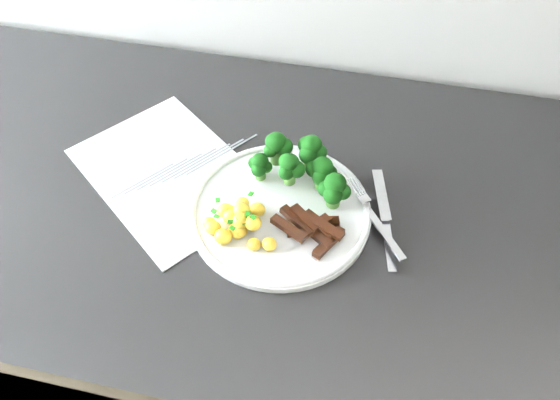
% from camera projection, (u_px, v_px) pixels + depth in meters
% --- Properties ---
extents(counter, '(2.47, 0.62, 0.93)m').
position_uv_depth(counter, '(315.00, 347.00, 1.11)').
color(counter, black).
rests_on(counter, ground).
extents(recipe_paper, '(0.35, 0.33, 0.00)m').
position_uv_depth(recipe_paper, '(169.00, 172.00, 0.80)').
color(recipe_paper, silver).
rests_on(recipe_paper, counter).
extents(plate, '(0.25, 0.25, 0.01)m').
position_uv_depth(plate, '(280.00, 210.00, 0.75)').
color(plate, white).
rests_on(plate, counter).
extents(broccoli, '(0.15, 0.10, 0.07)m').
position_uv_depth(broccoli, '(304.00, 165.00, 0.74)').
color(broccoli, '#3A6524').
rests_on(broccoli, plate).
extents(potatoes, '(0.11, 0.08, 0.04)m').
position_uv_depth(potatoes, '(237.00, 221.00, 0.71)').
color(potatoes, yellow).
rests_on(potatoes, plate).
extents(beef_strips, '(0.10, 0.07, 0.02)m').
position_uv_depth(beef_strips, '(313.00, 228.00, 0.71)').
color(beef_strips, black).
rests_on(beef_strips, plate).
extents(fork, '(0.09, 0.13, 0.01)m').
position_uv_depth(fork, '(377.00, 221.00, 0.72)').
color(fork, silver).
rests_on(fork, plate).
extents(knife, '(0.05, 0.17, 0.02)m').
position_uv_depth(knife, '(386.00, 231.00, 0.72)').
color(knife, silver).
rests_on(knife, plate).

